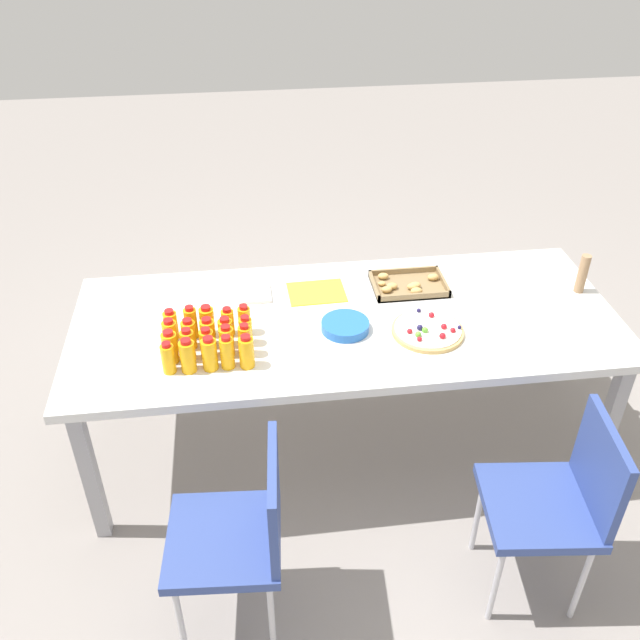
% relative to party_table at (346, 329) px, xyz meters
% --- Properties ---
extents(ground_plane, '(12.00, 12.00, 0.00)m').
position_rel_party_table_xyz_m(ground_plane, '(0.00, 0.00, -0.70)').
color(ground_plane, gray).
extents(party_table, '(2.38, 0.97, 0.76)m').
position_rel_party_table_xyz_m(party_table, '(0.00, 0.00, 0.00)').
color(party_table, silver).
rests_on(party_table, ground_plane).
extents(chair_near_right, '(0.44, 0.44, 0.83)m').
position_rel_party_table_xyz_m(chair_near_right, '(0.65, -0.87, -0.20)').
color(chair_near_right, '#33478C').
rests_on(chair_near_right, ground_plane).
extents(chair_near_left, '(0.43, 0.43, 0.83)m').
position_rel_party_table_xyz_m(chair_near_left, '(-0.50, -0.87, -0.20)').
color(chair_near_left, '#33478C').
rests_on(chair_near_left, ground_plane).
extents(juice_bottle_0, '(0.05, 0.05, 0.14)m').
position_rel_party_table_xyz_m(juice_bottle_0, '(-0.75, -0.28, 0.12)').
color(juice_bottle_0, '#F8AF14').
rests_on(juice_bottle_0, party_table).
extents(juice_bottle_1, '(0.06, 0.06, 0.15)m').
position_rel_party_table_xyz_m(juice_bottle_1, '(-0.67, -0.28, 0.13)').
color(juice_bottle_1, '#F9AD14').
rests_on(juice_bottle_1, party_table).
extents(juice_bottle_2, '(0.06, 0.06, 0.15)m').
position_rel_party_table_xyz_m(juice_bottle_2, '(-0.59, -0.28, 0.13)').
color(juice_bottle_2, '#FAAF14').
rests_on(juice_bottle_2, party_table).
extents(juice_bottle_3, '(0.06, 0.06, 0.15)m').
position_rel_party_table_xyz_m(juice_bottle_3, '(-0.52, -0.27, 0.13)').
color(juice_bottle_3, '#F9AF14').
rests_on(juice_bottle_3, party_table).
extents(juice_bottle_4, '(0.06, 0.06, 0.15)m').
position_rel_party_table_xyz_m(juice_bottle_4, '(-0.44, -0.28, 0.13)').
color(juice_bottle_4, '#F9AB14').
rests_on(juice_bottle_4, party_table).
extents(juice_bottle_5, '(0.06, 0.06, 0.14)m').
position_rel_party_table_xyz_m(juice_bottle_5, '(-0.74, -0.21, 0.13)').
color(juice_bottle_5, '#F9AE14').
rests_on(juice_bottle_5, party_table).
extents(juice_bottle_6, '(0.06, 0.06, 0.15)m').
position_rel_party_table_xyz_m(juice_bottle_6, '(-0.67, -0.21, 0.13)').
color(juice_bottle_6, '#F9AE14').
rests_on(juice_bottle_6, party_table).
extents(juice_bottle_7, '(0.06, 0.06, 0.14)m').
position_rel_party_table_xyz_m(juice_bottle_7, '(-0.60, -0.20, 0.12)').
color(juice_bottle_7, '#F8AA14').
rests_on(juice_bottle_7, party_table).
extents(juice_bottle_8, '(0.06, 0.06, 0.14)m').
position_rel_party_table_xyz_m(juice_bottle_8, '(-0.52, -0.20, 0.12)').
color(juice_bottle_8, '#F9AD14').
rests_on(juice_bottle_8, party_table).
extents(juice_bottle_9, '(0.05, 0.05, 0.15)m').
position_rel_party_table_xyz_m(juice_bottle_9, '(-0.45, -0.20, 0.13)').
color(juice_bottle_9, '#FAAB14').
rests_on(juice_bottle_9, party_table).
extents(juice_bottle_10, '(0.06, 0.06, 0.14)m').
position_rel_party_table_xyz_m(juice_bottle_10, '(-0.75, -0.12, 0.12)').
color(juice_bottle_10, '#F9AC14').
rests_on(juice_bottle_10, party_table).
extents(juice_bottle_11, '(0.06, 0.06, 0.14)m').
position_rel_party_table_xyz_m(juice_bottle_11, '(-0.67, -0.13, 0.12)').
color(juice_bottle_11, '#FAAB14').
rests_on(juice_bottle_11, party_table).
extents(juice_bottle_12, '(0.06, 0.06, 0.13)m').
position_rel_party_table_xyz_m(juice_bottle_12, '(-0.60, -0.12, 0.12)').
color(juice_bottle_12, '#FBAC14').
rests_on(juice_bottle_12, party_table).
extents(juice_bottle_13, '(0.06, 0.06, 0.14)m').
position_rel_party_table_xyz_m(juice_bottle_13, '(-0.52, -0.13, 0.12)').
color(juice_bottle_13, '#F9AB14').
rests_on(juice_bottle_13, party_table).
extents(juice_bottle_14, '(0.06, 0.06, 0.13)m').
position_rel_party_table_xyz_m(juice_bottle_14, '(-0.44, -0.13, 0.12)').
color(juice_bottle_14, '#FAAF14').
rests_on(juice_bottle_14, party_table).
extents(juice_bottle_15, '(0.06, 0.06, 0.14)m').
position_rel_party_table_xyz_m(juice_bottle_15, '(-0.75, -0.05, 0.12)').
color(juice_bottle_15, '#F9AF14').
rests_on(juice_bottle_15, party_table).
extents(juice_bottle_16, '(0.05, 0.05, 0.15)m').
position_rel_party_table_xyz_m(juice_bottle_16, '(-0.66, -0.05, 0.13)').
color(juice_bottle_16, '#F9AB14').
rests_on(juice_bottle_16, party_table).
extents(juice_bottle_17, '(0.06, 0.06, 0.14)m').
position_rel_party_table_xyz_m(juice_bottle_17, '(-0.60, -0.05, 0.13)').
color(juice_bottle_17, '#F8AE14').
rests_on(juice_bottle_17, party_table).
extents(juice_bottle_18, '(0.05, 0.05, 0.13)m').
position_rel_party_table_xyz_m(juice_bottle_18, '(-0.51, -0.05, 0.12)').
color(juice_bottle_18, '#F9AB14').
rests_on(juice_bottle_18, party_table).
extents(juice_bottle_19, '(0.05, 0.05, 0.14)m').
position_rel_party_table_xyz_m(juice_bottle_19, '(-0.44, -0.05, 0.12)').
color(juice_bottle_19, '#FAAB14').
rests_on(juice_bottle_19, party_table).
extents(fruit_pizza, '(0.31, 0.31, 0.05)m').
position_rel_party_table_xyz_m(fruit_pizza, '(0.32, -0.15, 0.07)').
color(fruit_pizza, tan).
rests_on(fruit_pizza, party_table).
extents(snack_tray, '(0.34, 0.24, 0.04)m').
position_rel_party_table_xyz_m(snack_tray, '(0.32, 0.21, 0.07)').
color(snack_tray, olive).
rests_on(snack_tray, party_table).
extents(plate_stack, '(0.20, 0.20, 0.04)m').
position_rel_party_table_xyz_m(plate_stack, '(-0.02, -0.09, 0.08)').
color(plate_stack, blue).
rests_on(plate_stack, party_table).
extents(napkin_stack, '(0.15, 0.15, 0.02)m').
position_rel_party_table_xyz_m(napkin_stack, '(-0.39, 0.23, 0.07)').
color(napkin_stack, white).
rests_on(napkin_stack, party_table).
extents(cardboard_tube, '(0.04, 0.04, 0.19)m').
position_rel_party_table_xyz_m(cardboard_tube, '(1.10, 0.08, 0.15)').
color(cardboard_tube, '#9E7A56').
rests_on(cardboard_tube, party_table).
extents(paper_folder, '(0.27, 0.21, 0.01)m').
position_rel_party_table_xyz_m(paper_folder, '(-0.10, 0.22, 0.06)').
color(paper_folder, yellow).
rests_on(paper_folder, party_table).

